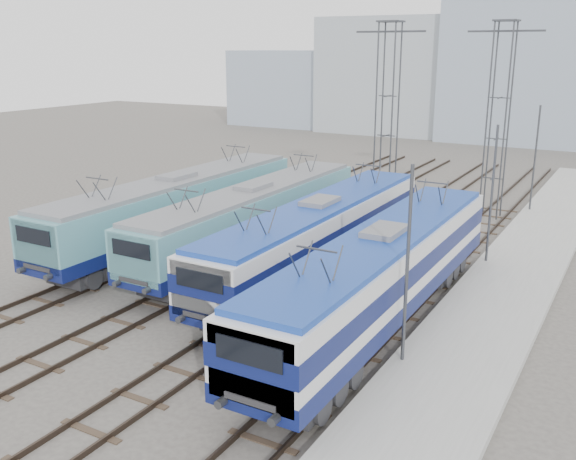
% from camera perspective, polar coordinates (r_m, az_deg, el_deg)
% --- Properties ---
extents(ground, '(160.00, 160.00, 0.00)m').
position_cam_1_polar(ground, '(25.00, -10.70, -9.17)').
color(ground, '#514C47').
extents(platform, '(4.00, 70.00, 0.30)m').
position_cam_1_polar(platform, '(27.51, 17.57, -6.93)').
color(platform, '#9E9E99').
rests_on(platform, ground).
extents(locomotive_far_left, '(2.95, 18.65, 3.51)m').
position_cam_1_polar(locomotive_far_left, '(34.82, -9.98, 2.14)').
color(locomotive_far_left, '#0D164E').
rests_on(locomotive_far_left, ground).
extents(locomotive_center_left, '(2.82, 17.79, 3.35)m').
position_cam_1_polar(locomotive_center_left, '(32.65, -3.27, 1.26)').
color(locomotive_center_left, '#0D164E').
rests_on(locomotive_center_left, ground).
extents(locomotive_center_right, '(2.85, 18.00, 3.38)m').
position_cam_1_polar(locomotive_center_right, '(29.31, 2.67, -0.30)').
color(locomotive_center_right, '#0D164E').
rests_on(locomotive_center_right, ground).
extents(locomotive_far_right, '(2.94, 18.62, 3.50)m').
position_cam_1_polar(locomotive_far_right, '(24.46, 8.29, -3.62)').
color(locomotive_far_right, '#0D164E').
rests_on(locomotive_far_right, ground).
extents(catenary_tower_west, '(4.50, 1.20, 12.00)m').
position_cam_1_polar(catenary_tower_west, '(41.98, 8.80, 10.52)').
color(catenary_tower_west, '#3F4247').
rests_on(catenary_tower_west, ground).
extents(catenary_tower_east, '(4.50, 1.20, 12.00)m').
position_cam_1_polar(catenary_tower_east, '(42.07, 18.21, 9.94)').
color(catenary_tower_east, '#3F4247').
rests_on(catenary_tower_east, ground).
extents(mast_front, '(0.12, 0.12, 7.00)m').
position_cam_1_polar(mast_front, '(21.26, 10.53, -3.55)').
color(mast_front, '#3F4247').
rests_on(mast_front, ground).
extents(mast_mid, '(0.12, 0.12, 7.00)m').
position_cam_1_polar(mast_mid, '(32.44, 17.65, 2.75)').
color(mast_mid, '#3F4247').
rests_on(mast_mid, ground).
extents(mast_rear, '(0.12, 0.12, 7.00)m').
position_cam_1_polar(mast_rear, '(44.06, 21.08, 5.77)').
color(mast_rear, '#3F4247').
rests_on(mast_rear, ground).
extents(building_west, '(18.00, 12.00, 14.00)m').
position_cam_1_polar(building_west, '(84.25, 9.81, 13.38)').
color(building_west, '#9BA5AD').
rests_on(building_west, ground).
extents(building_center, '(22.00, 14.00, 18.00)m').
position_cam_1_polar(building_center, '(79.80, 22.45, 13.75)').
color(building_center, '#8F9EB0').
rests_on(building_center, ground).
extents(building_far_west, '(14.00, 10.00, 10.00)m').
position_cam_1_polar(building_far_west, '(91.10, 0.04, 12.53)').
color(building_far_west, '#8F9EB0').
rests_on(building_far_west, ground).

